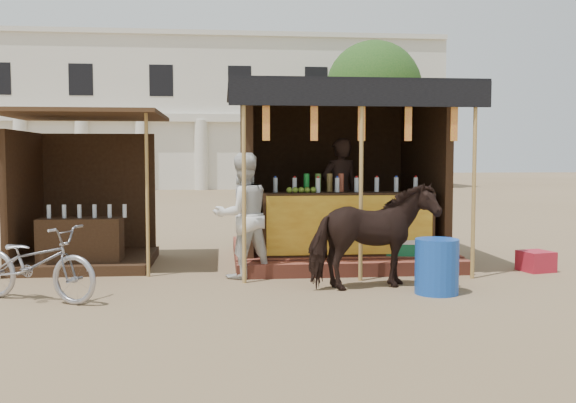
% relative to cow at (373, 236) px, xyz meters
% --- Properties ---
extents(ground, '(120.00, 120.00, 0.00)m').
position_rel_cow_xyz_m(ground, '(-1.03, -0.97, -0.69)').
color(ground, '#846B4C').
rests_on(ground, ground).
extents(main_stall, '(3.60, 3.61, 2.78)m').
position_rel_cow_xyz_m(main_stall, '(-0.02, 2.39, 0.34)').
color(main_stall, brown).
rests_on(main_stall, ground).
extents(secondary_stall, '(2.40, 2.40, 2.38)m').
position_rel_cow_xyz_m(secondary_stall, '(-4.20, 2.27, 0.16)').
color(secondary_stall, '#342112').
rests_on(secondary_stall, ground).
extents(cow, '(1.75, 1.09, 1.37)m').
position_rel_cow_xyz_m(cow, '(0.00, 0.00, 0.00)').
color(cow, black).
rests_on(cow, ground).
extents(motorbike, '(1.82, 1.27, 0.91)m').
position_rel_cow_xyz_m(motorbike, '(-4.13, -0.26, -0.23)').
color(motorbike, '#9F9FA7').
rests_on(motorbike, ground).
extents(bystander, '(1.05, 0.95, 1.76)m').
position_rel_cow_xyz_m(bystander, '(-1.64, 0.99, 0.20)').
color(bystander, silver).
rests_on(bystander, ground).
extents(blue_barrel, '(0.72, 0.72, 0.69)m').
position_rel_cow_xyz_m(blue_barrel, '(0.74, -0.34, -0.34)').
color(blue_barrel, '#1646A6').
rests_on(blue_barrel, ground).
extents(red_crate, '(0.51, 0.51, 0.30)m').
position_rel_cow_xyz_m(red_crate, '(2.74, 1.03, -0.54)').
color(red_crate, '#A61B2B').
rests_on(red_crate, ground).
extents(cooler, '(0.72, 0.57, 0.46)m').
position_rel_cow_xyz_m(cooler, '(0.87, 1.44, -0.45)').
color(cooler, '#186E3D').
rests_on(cooler, ground).
extents(background_building, '(26.00, 7.45, 8.18)m').
position_rel_cow_xyz_m(background_building, '(-3.03, 28.98, 3.29)').
color(background_building, silver).
rests_on(background_building, ground).
extents(tree, '(4.50, 4.40, 7.00)m').
position_rel_cow_xyz_m(tree, '(4.78, 21.17, 3.95)').
color(tree, '#382314').
rests_on(tree, ground).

